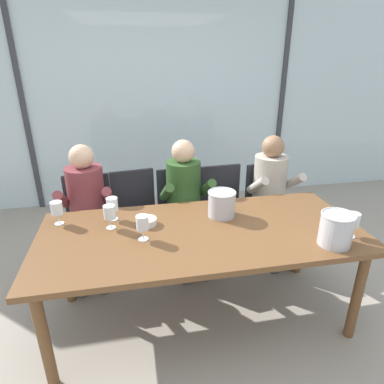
{
  "coord_description": "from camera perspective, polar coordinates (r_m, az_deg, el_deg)",
  "views": [
    {
      "loc": [
        -0.46,
        -1.98,
        1.91
      ],
      "look_at": [
        0.0,
        0.35,
        0.92
      ],
      "focal_mm": 30.79,
      "sensor_mm": 36.0,
      "label": 1
    }
  ],
  "objects": [
    {
      "name": "wine_glass_by_right_taster",
      "position": [
        2.55,
        -22.38,
        -2.67
      ],
      "size": [
        0.08,
        0.08,
        0.17
      ],
      "color": "silver",
      "rests_on": "dining_table"
    },
    {
      "name": "wine_glass_near_bucket",
      "position": [
        2.38,
        -14.08,
        -3.55
      ],
      "size": [
        0.08,
        0.08,
        0.17
      ],
      "color": "silver",
      "rests_on": "dining_table"
    },
    {
      "name": "window_mullion_left",
      "position": [
        4.6,
        -27.08,
        12.63
      ],
      "size": [
        0.06,
        0.06,
        2.6
      ],
      "primitive_type": "cube",
      "color": "#38383D",
      "rests_on": "ground"
    },
    {
      "name": "wine_glass_by_left_taster",
      "position": [
        2.49,
        -13.66,
        -2.1
      ],
      "size": [
        0.08,
        0.08,
        0.17
      ],
      "color": "silver",
      "rests_on": "dining_table"
    },
    {
      "name": "window_glass_panel",
      "position": [
        4.48,
        -5.32,
        14.71
      ],
      "size": [
        7.46,
        0.03,
        2.6
      ],
      "primitive_type": "cube",
      "color": "silver",
      "rests_on": "ground"
    },
    {
      "name": "chair_near_curtain",
      "position": [
        3.21,
        -17.43,
        -4.02
      ],
      "size": [
        0.45,
        0.45,
        0.9
      ],
      "rotation": [
        0.0,
        0.0,
        0.02
      ],
      "color": "#232328",
      "rests_on": "ground"
    },
    {
      "name": "person_olive_shirt",
      "position": [
        3.04,
        -1.07,
        -0.82
      ],
      "size": [
        0.49,
        0.63,
        1.22
      ],
      "rotation": [
        0.0,
        0.0,
        0.1
      ],
      "color": "#2D5123",
      "rests_on": "ground"
    },
    {
      "name": "hillside_vineyard",
      "position": [
        7.9,
        -8.06,
        16.49
      ],
      "size": [
        13.46,
        2.4,
        2.18
      ],
      "primitive_type": "cube",
      "color": "#477A38",
      "rests_on": "ground"
    },
    {
      "name": "chair_left_of_center",
      "position": [
        3.22,
        -9.72,
        -3.12
      ],
      "size": [
        0.5,
        0.5,
        0.9
      ],
      "rotation": [
        0.0,
        0.0,
        0.14
      ],
      "color": "#232328",
      "rests_on": "ground"
    },
    {
      "name": "chair_right_of_center",
      "position": [
        3.32,
        5.27,
        -2.07
      ],
      "size": [
        0.46,
        0.46,
        0.9
      ],
      "rotation": [
        0.0,
        0.0,
        0.05
      ],
      "color": "#232328",
      "rests_on": "ground"
    },
    {
      "name": "ice_bucket_primary",
      "position": [
        2.5,
        5.16,
        -1.97
      ],
      "size": [
        0.21,
        0.21,
        0.2
      ],
      "color": "#B7B7BC",
      "rests_on": "dining_table"
    },
    {
      "name": "chair_center",
      "position": [
        3.22,
        -1.96,
        -2.77
      ],
      "size": [
        0.47,
        0.47,
        0.9
      ],
      "rotation": [
        0.0,
        0.0,
        0.06
      ],
      "color": "#232328",
      "rests_on": "ground"
    },
    {
      "name": "person_maroon_top",
      "position": [
        3.03,
        -17.78,
        -2.07
      ],
      "size": [
        0.47,
        0.61,
        1.22
      ],
      "rotation": [
        0.0,
        0.0,
        0.02
      ],
      "color": "brown",
      "rests_on": "ground"
    },
    {
      "name": "wine_glass_spare_empty",
      "position": [
        2.45,
        26.11,
        -4.53
      ],
      "size": [
        0.08,
        0.08,
        0.17
      ],
      "color": "silver",
      "rests_on": "dining_table"
    },
    {
      "name": "window_mullion_right",
      "position": [
        4.92,
        15.2,
        14.76
      ],
      "size": [
        0.06,
        0.06,
        2.6
      ],
      "primitive_type": "cube",
      "color": "#38383D",
      "rests_on": "ground"
    },
    {
      "name": "ice_bucket_secondary",
      "position": [
        2.31,
        23.7,
        -5.87
      ],
      "size": [
        0.21,
        0.21,
        0.22
      ],
      "color": "#B7B7BC",
      "rests_on": "dining_table"
    },
    {
      "name": "ground",
      "position": [
        3.57,
        -2.04,
        -9.77
      ],
      "size": [
        14.0,
        14.0,
        0.0
      ],
      "primitive_type": "plane",
      "color": "#9E9384"
    },
    {
      "name": "dining_table",
      "position": [
        2.36,
        1.65,
        -8.23
      ],
      "size": [
        2.26,
        0.99,
        0.77
      ],
      "color": "brown",
      "rests_on": "ground"
    },
    {
      "name": "tasting_bowl",
      "position": [
        2.41,
        -7.84,
        -5.09
      ],
      "size": [
        0.14,
        0.14,
        0.05
      ],
      "primitive_type": "cylinder",
      "color": "silver",
      "rests_on": "dining_table"
    },
    {
      "name": "person_beige_jumper",
      "position": [
        3.28,
        13.84,
        0.35
      ],
      "size": [
        0.48,
        0.63,
        1.22
      ],
      "rotation": [
        0.0,
        0.0,
        0.07
      ],
      "color": "#B7AD9E",
      "rests_on": "ground"
    },
    {
      "name": "chair_near_window_right",
      "position": [
        3.46,
        13.1,
        -1.54
      ],
      "size": [
        0.48,
        0.48,
        0.9
      ],
      "rotation": [
        0.0,
        0.0,
        0.1
      ],
      "color": "#232328",
      "rests_on": "ground"
    },
    {
      "name": "wine_glass_center_pour",
      "position": [
        2.19,
        -8.59,
        -5.35
      ],
      "size": [
        0.08,
        0.08,
        0.17
      ],
      "color": "silver",
      "rests_on": "dining_table"
    }
  ]
}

